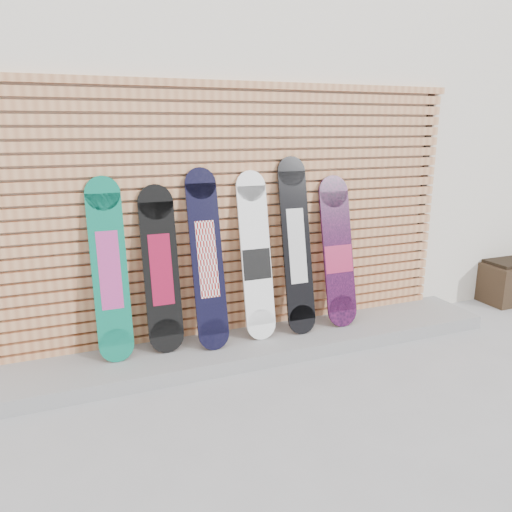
% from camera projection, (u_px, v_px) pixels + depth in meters
% --- Properties ---
extents(ground, '(80.00, 80.00, 0.00)m').
position_uv_depth(ground, '(300.00, 384.00, 3.85)').
color(ground, '#969699').
rests_on(ground, ground).
extents(building, '(12.00, 5.00, 3.60)m').
position_uv_depth(building, '(219.00, 136.00, 6.72)').
color(building, white).
rests_on(building, ground).
extents(concrete_step, '(4.60, 0.70, 0.12)m').
position_uv_depth(concrete_step, '(250.00, 345.00, 4.39)').
color(concrete_step, gray).
rests_on(concrete_step, ground).
extents(slat_wall, '(4.26, 0.08, 2.29)m').
position_uv_depth(slat_wall, '(238.00, 212.00, 4.37)').
color(slat_wall, tan).
rests_on(slat_wall, ground).
extents(snowboard_0, '(0.27, 0.29, 1.45)m').
position_uv_depth(snowboard_0, '(110.00, 270.00, 3.90)').
color(snowboard_0, '#0B7156').
rests_on(snowboard_0, concrete_step).
extents(snowboard_1, '(0.29, 0.28, 1.37)m').
position_uv_depth(snowboard_1, '(161.00, 270.00, 4.06)').
color(snowboard_1, black).
rests_on(snowboard_1, concrete_step).
extents(snowboard_2, '(0.27, 0.37, 1.49)m').
position_uv_depth(snowboard_2, '(207.00, 259.00, 4.14)').
color(snowboard_2, black).
rests_on(snowboard_2, concrete_step).
extents(snowboard_3, '(0.27, 0.32, 1.45)m').
position_uv_depth(snowboard_3, '(256.00, 257.00, 4.33)').
color(snowboard_3, white).
rests_on(snowboard_3, concrete_step).
extents(snowboard_4, '(0.27, 0.35, 1.56)m').
position_uv_depth(snowboard_4, '(297.00, 246.00, 4.44)').
color(snowboard_4, black).
rests_on(snowboard_4, concrete_step).
extents(snowboard_5, '(0.30, 0.34, 1.38)m').
position_uv_depth(snowboard_5, '(338.00, 252.00, 4.62)').
color(snowboard_5, black).
rests_on(snowboard_5, concrete_step).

